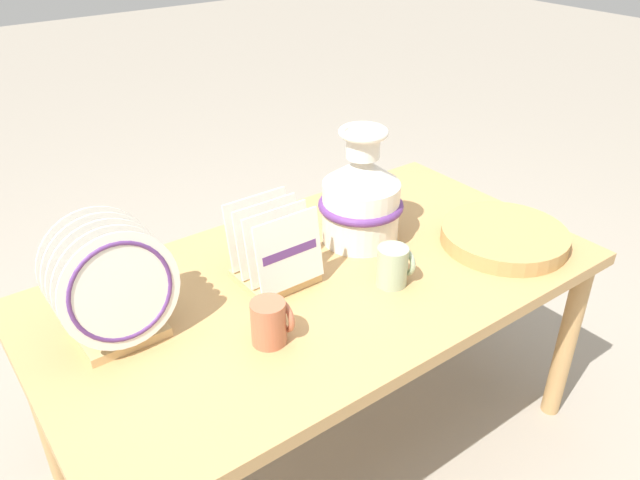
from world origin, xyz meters
TOP-DOWN VIEW (x-y plane):
  - ground_plane at (0.00, 0.00)m, footprint 14.00×14.00m
  - display_table at (0.00, 0.00)m, footprint 1.44×0.79m
  - ceramic_vase at (0.21, 0.09)m, footprint 0.24×0.24m
  - dish_rack_round_plates at (-0.50, 0.08)m, footprint 0.26×0.19m
  - dish_rack_square_plates at (-0.10, 0.06)m, footprint 0.18×0.17m
  - wicker_charger_stack at (0.51, -0.17)m, footprint 0.35×0.35m
  - mug_sage_glaze at (0.13, -0.13)m, footprint 0.09×0.08m
  - mug_terracotta_glaze at (-0.24, -0.14)m, footprint 0.09×0.08m

SIDE VIEW (x-z plane):
  - ground_plane at x=0.00m, z-range 0.00..0.00m
  - display_table at x=0.00m, z-range 0.24..0.84m
  - wicker_charger_stack at x=0.51m, z-range 0.60..0.64m
  - mug_sage_glaze at x=0.13m, z-range 0.60..0.70m
  - mug_terracotta_glaze at x=-0.24m, z-range 0.60..0.70m
  - dish_rack_square_plates at x=-0.10m, z-range 0.57..0.77m
  - dish_rack_round_plates at x=-0.50m, z-range 0.59..0.87m
  - ceramic_vase at x=0.21m, z-range 0.57..0.90m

